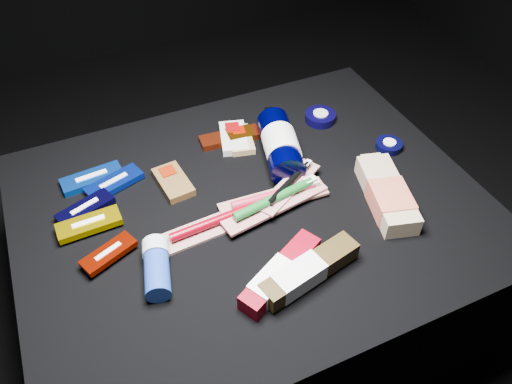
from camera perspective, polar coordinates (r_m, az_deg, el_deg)
name	(u,v)px	position (r m, az deg, el deg)	size (l,w,h in m)	color
ground	(252,305)	(1.39, -0.40, -12.81)	(3.00, 3.00, 0.00)	black
cloth_table	(252,260)	(1.23, -0.45, -7.81)	(0.98, 0.78, 0.40)	black
luna_bar_0	(92,178)	(1.18, -18.22, 1.49)	(0.14, 0.06, 0.02)	#0B41B6
luna_bar_1	(114,183)	(1.15, -15.90, 1.00)	(0.14, 0.08, 0.02)	#082298
luna_bar_2	(85,209)	(1.11, -18.93, -1.81)	(0.13, 0.08, 0.02)	black
luna_bar_3	(89,224)	(1.07, -18.53, -3.49)	(0.13, 0.05, 0.02)	#BD9F00
luna_bar_4	(109,253)	(1.00, -16.48, -6.74)	(0.12, 0.08, 0.01)	#801202
clif_bar_0	(172,181)	(1.13, -9.53, 1.28)	(0.07, 0.12, 0.02)	brown
clif_bar_1	(233,136)	(1.23, -2.59, 6.36)	(0.09, 0.13, 0.02)	beige
clif_bar_2	(240,139)	(1.23, -1.81, 6.11)	(0.08, 0.11, 0.02)	#A28953
power_bar	(233,137)	(1.23, -2.61, 6.36)	(0.15, 0.06, 0.02)	maroon
lotion_bottle	(280,145)	(1.16, 2.79, 5.37)	(0.13, 0.25, 0.08)	black
cream_tin_upper	(320,117)	(1.30, 7.36, 8.51)	(0.08, 0.08, 0.02)	black
cream_tin_lower	(389,145)	(1.25, 14.94, 5.19)	(0.06, 0.06, 0.02)	black
bodywash_bottle	(387,195)	(1.10, 14.76, -0.36)	(0.13, 0.23, 0.05)	tan
deodorant_stick	(157,267)	(0.95, -11.28, -8.40)	(0.08, 0.13, 0.05)	navy
toothbrush_pack_0	(216,223)	(1.03, -4.61, -3.59)	(0.24, 0.07, 0.03)	beige
toothbrush_pack_1	(275,197)	(1.07, 2.22, -0.55)	(0.24, 0.07, 0.03)	#B6ACA9
toothbrush_pack_2	(275,201)	(1.05, 2.23, -1.00)	(0.25, 0.09, 0.03)	#BBB3AD
toothbrush_pack_3	(290,184)	(1.08, 3.87, 0.91)	(0.19, 0.13, 0.02)	silver
toothpaste_carton_red	(278,276)	(0.93, 2.53, -9.55)	(0.20, 0.13, 0.04)	#72000F
toothpaste_carton_green	(306,273)	(0.93, 5.74, -9.15)	(0.21, 0.09, 0.04)	#31240C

